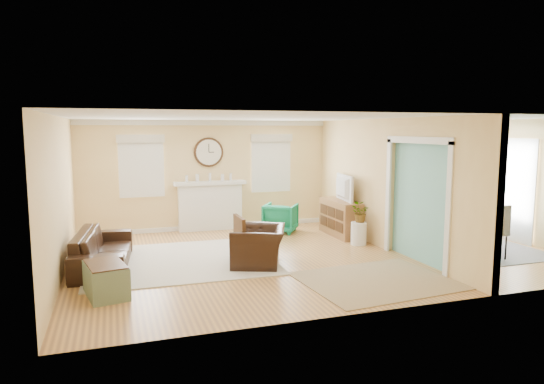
# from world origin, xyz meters

# --- Properties ---
(floor) EXTENTS (9.00, 9.00, 0.00)m
(floor) POSITION_xyz_m (0.00, 0.00, 0.00)
(floor) COLOR #92633D
(floor) RESTS_ON ground
(wall_back) EXTENTS (9.00, 0.02, 2.60)m
(wall_back) POSITION_xyz_m (0.00, 3.00, 1.30)
(wall_back) COLOR #DCB471
(wall_back) RESTS_ON ground
(wall_front) EXTENTS (9.00, 0.02, 2.60)m
(wall_front) POSITION_xyz_m (0.00, -3.00, 1.30)
(wall_front) COLOR #DCB471
(wall_front) RESTS_ON ground
(wall_left) EXTENTS (0.02, 6.00, 2.60)m
(wall_left) POSITION_xyz_m (-4.50, 0.00, 1.30)
(wall_left) COLOR #DCB471
(wall_left) RESTS_ON ground
(wall_right) EXTENTS (0.02, 6.00, 2.60)m
(wall_right) POSITION_xyz_m (4.50, 0.00, 1.30)
(wall_right) COLOR #DCB471
(wall_right) RESTS_ON ground
(ceiling) EXTENTS (9.00, 6.00, 0.02)m
(ceiling) POSITION_xyz_m (0.00, 0.00, 2.60)
(ceiling) COLOR white
(ceiling) RESTS_ON wall_back
(partition) EXTENTS (0.17, 6.00, 2.60)m
(partition) POSITION_xyz_m (1.51, 0.28, 1.36)
(partition) COLOR #DCB471
(partition) RESTS_ON ground
(fireplace) EXTENTS (1.70, 0.30, 1.17)m
(fireplace) POSITION_xyz_m (-1.50, 2.88, 0.60)
(fireplace) COLOR white
(fireplace) RESTS_ON ground
(wall_clock) EXTENTS (0.70, 0.07, 0.70)m
(wall_clock) POSITION_xyz_m (-1.50, 2.97, 1.85)
(wall_clock) COLOR #462D1A
(wall_clock) RESTS_ON wall_back
(window_left) EXTENTS (1.05, 0.13, 1.42)m
(window_left) POSITION_xyz_m (-3.05, 2.95, 1.66)
(window_left) COLOR white
(window_left) RESTS_ON wall_back
(window_right) EXTENTS (1.05, 0.13, 1.42)m
(window_right) POSITION_xyz_m (0.05, 2.95, 1.66)
(window_right) COLOR white
(window_right) RESTS_ON wall_back
(french_doors) EXTENTS (0.06, 1.70, 2.20)m
(french_doors) POSITION_xyz_m (4.45, 0.00, 1.10)
(french_doors) COLOR white
(french_doors) RESTS_ON ground
(pendant) EXTENTS (0.30, 0.30, 0.55)m
(pendant) POSITION_xyz_m (3.00, 0.00, 2.20)
(pendant) COLOR gold
(pendant) RESTS_ON ceiling
(rug_cream) EXTENTS (3.33, 2.90, 0.02)m
(rug_cream) POSITION_xyz_m (-2.55, 0.30, 0.01)
(rug_cream) COLOR beige
(rug_cream) RESTS_ON floor
(rug_jute) EXTENTS (2.45, 2.07, 0.01)m
(rug_jute) POSITION_xyz_m (0.24, -1.86, 0.01)
(rug_jute) COLOR tan
(rug_jute) RESTS_ON floor
(rug_grey) EXTENTS (2.62, 3.28, 0.01)m
(rug_grey) POSITION_xyz_m (3.00, -0.21, 0.01)
(rug_grey) COLOR slate
(rug_grey) RESTS_ON floor
(sofa) EXTENTS (1.06, 2.26, 0.64)m
(sofa) POSITION_xyz_m (-3.88, 0.34, 0.32)
(sofa) COLOR black
(sofa) RESTS_ON floor
(eames_chair) EXTENTS (1.23, 1.30, 0.68)m
(eames_chair) POSITION_xyz_m (-1.27, -0.38, 0.34)
(eames_chair) COLOR black
(eames_chair) RESTS_ON floor
(green_chair) EXTENTS (1.00, 1.01, 0.67)m
(green_chair) POSITION_xyz_m (0.01, 2.11, 0.34)
(green_chair) COLOR #007854
(green_chair) RESTS_ON floor
(trunk) EXTENTS (0.67, 0.92, 0.48)m
(trunk) POSITION_xyz_m (-3.83, -1.24, 0.24)
(trunk) COLOR gray
(trunk) RESTS_ON floor
(credenza) EXTENTS (0.46, 1.35, 0.80)m
(credenza) POSITION_xyz_m (1.18, 1.35, 0.40)
(credenza) COLOR olive
(credenza) RESTS_ON floor
(tv) EXTENTS (0.27, 1.02, 0.58)m
(tv) POSITION_xyz_m (1.16, 1.35, 1.09)
(tv) COLOR black
(tv) RESTS_ON credenza
(garden_stool) EXTENTS (0.32, 0.32, 0.47)m
(garden_stool) POSITION_xyz_m (1.14, 0.41, 0.24)
(garden_stool) COLOR white
(garden_stool) RESTS_ON floor
(potted_plant) EXTENTS (0.48, 0.49, 0.41)m
(potted_plant) POSITION_xyz_m (1.14, 0.41, 0.68)
(potted_plant) COLOR #337F33
(potted_plant) RESTS_ON garden_stool
(dining_table) EXTENTS (1.33, 1.91, 0.61)m
(dining_table) POSITION_xyz_m (3.00, -0.21, 0.31)
(dining_table) COLOR #462D1A
(dining_table) RESTS_ON floor
(dining_chair_n) EXTENTS (0.54, 0.54, 1.00)m
(dining_chair_n) POSITION_xyz_m (2.98, 0.81, 0.59)
(dining_chair_n) COLOR slate
(dining_chair_n) RESTS_ON floor
(dining_chair_s) EXTENTS (0.48, 0.48, 1.02)m
(dining_chair_s) POSITION_xyz_m (2.95, -1.32, 0.60)
(dining_chair_s) COLOR slate
(dining_chair_s) RESTS_ON floor
(dining_chair_w) EXTENTS (0.55, 0.55, 1.01)m
(dining_chair_w) POSITION_xyz_m (2.42, -0.22, 0.60)
(dining_chair_w) COLOR white
(dining_chair_w) RESTS_ON floor
(dining_chair_e) EXTENTS (0.52, 0.52, 1.00)m
(dining_chair_e) POSITION_xyz_m (3.68, -0.22, 0.59)
(dining_chair_e) COLOR slate
(dining_chair_e) RESTS_ON floor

